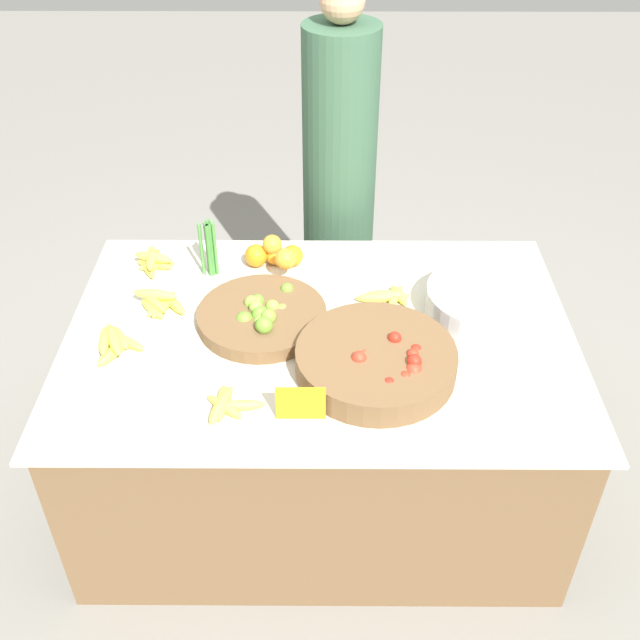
% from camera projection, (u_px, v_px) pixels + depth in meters
% --- Properties ---
extents(ground_plane, '(12.00, 12.00, 0.00)m').
position_uv_depth(ground_plane, '(320.00, 477.00, 2.77)').
color(ground_plane, gray).
extents(market_table, '(1.59, 1.09, 0.69)m').
position_uv_depth(market_table, '(320.00, 410.00, 2.56)').
color(market_table, brown).
rests_on(market_table, ground_plane).
extents(lime_bowl, '(0.41, 0.41, 0.09)m').
position_uv_depth(lime_bowl, '(262.00, 316.00, 2.37)').
color(lime_bowl, brown).
rests_on(lime_bowl, market_table).
extents(tomato_basket, '(0.47, 0.47, 0.11)m').
position_uv_depth(tomato_basket, '(376.00, 361.00, 2.18)').
color(tomato_basket, brown).
rests_on(tomato_basket, market_table).
extents(orange_pile, '(0.21, 0.18, 0.12)m').
position_uv_depth(orange_pile, '(275.00, 254.00, 2.61)').
color(orange_pile, orange).
rests_on(orange_pile, market_table).
extents(metal_bowl, '(0.38, 0.38, 0.09)m').
position_uv_depth(metal_bowl, '(484.00, 302.00, 2.40)').
color(metal_bowl, silver).
rests_on(metal_bowl, market_table).
extents(price_sign, '(0.14, 0.01, 0.11)m').
position_uv_depth(price_sign, '(301.00, 403.00, 2.02)').
color(price_sign, orange).
rests_on(price_sign, market_table).
extents(veg_bundle, '(0.06, 0.05, 0.20)m').
position_uv_depth(veg_bundle, '(210.00, 249.00, 2.55)').
color(veg_bundle, '#428438').
rests_on(veg_bundle, market_table).
extents(banana_bunch_middle_left, '(0.15, 0.18, 0.06)m').
position_uv_depth(banana_bunch_middle_left, '(153.00, 261.00, 2.62)').
color(banana_bunch_middle_left, '#EFDB4C').
rests_on(banana_bunch_middle_left, market_table).
extents(banana_bunch_back_center, '(0.18, 0.13, 0.04)m').
position_uv_depth(banana_bunch_back_center, '(388.00, 296.00, 2.48)').
color(banana_bunch_back_center, '#EFDB4C').
rests_on(banana_bunch_back_center, market_table).
extents(banana_bunch_front_center, '(0.18, 0.16, 0.04)m').
position_uv_depth(banana_bunch_front_center, '(226.00, 405.00, 2.07)').
color(banana_bunch_front_center, '#EFDB4C').
rests_on(banana_bunch_front_center, market_table).
extents(banana_bunch_front_left, '(0.15, 0.20, 0.06)m').
position_uv_depth(banana_bunch_front_left, '(115.00, 343.00, 2.27)').
color(banana_bunch_front_left, '#EFDB4C').
rests_on(banana_bunch_front_left, market_table).
extents(banana_bunch_front_right, '(0.19, 0.16, 0.06)m').
position_uv_depth(banana_bunch_front_right, '(161.00, 302.00, 2.43)').
color(banana_bunch_front_right, '#EFDB4C').
rests_on(banana_bunch_front_right, market_table).
extents(vendor_person, '(0.29, 0.29, 1.54)m').
position_uv_depth(vendor_person, '(339.00, 196.00, 2.99)').
color(vendor_person, '#385B42').
rests_on(vendor_person, ground_plane).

